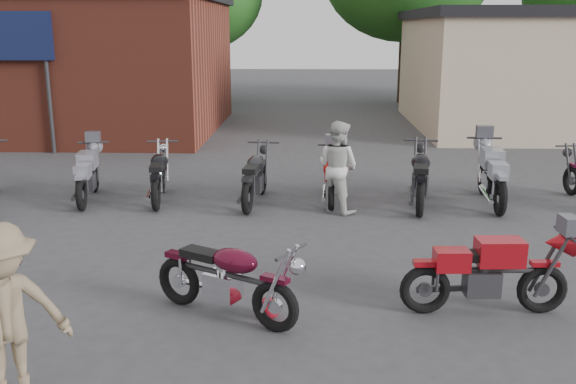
{
  "coord_description": "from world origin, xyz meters",
  "views": [
    {
      "loc": [
        0.0,
        -6.43,
        3.21
      ],
      "look_at": [
        -0.3,
        2.54,
        0.9
      ],
      "focal_mm": 40.0,
      "sensor_mm": 36.0,
      "label": 1
    }
  ],
  "objects_px": {
    "person_light": "(338,167)",
    "row_bike_2": "(159,172)",
    "helmet": "(269,308)",
    "row_bike_1": "(87,172)",
    "row_bike_5": "(420,174)",
    "row_bike_4": "(332,174)",
    "row_bike_6": "(492,172)",
    "person_tan": "(5,316)",
    "vintage_motorcycle": "(227,273)",
    "row_bike_3": "(255,174)",
    "sportbike": "(488,269)"
  },
  "relations": [
    {
      "from": "person_tan",
      "to": "row_bike_4",
      "type": "height_order",
      "value": "person_tan"
    },
    {
      "from": "row_bike_6",
      "to": "row_bike_4",
      "type": "bearing_deg",
      "value": 91.9
    },
    {
      "from": "sportbike",
      "to": "row_bike_2",
      "type": "distance_m",
      "value": 6.86
    },
    {
      "from": "row_bike_2",
      "to": "row_bike_5",
      "type": "distance_m",
      "value": 4.88
    },
    {
      "from": "row_bike_1",
      "to": "row_bike_5",
      "type": "bearing_deg",
      "value": -100.41
    },
    {
      "from": "helmet",
      "to": "row_bike_2",
      "type": "distance_m",
      "value": 5.6
    },
    {
      "from": "person_tan",
      "to": "row_bike_1",
      "type": "bearing_deg",
      "value": 72.69
    },
    {
      "from": "row_bike_2",
      "to": "row_bike_3",
      "type": "height_order",
      "value": "row_bike_3"
    },
    {
      "from": "row_bike_1",
      "to": "row_bike_4",
      "type": "bearing_deg",
      "value": -97.63
    },
    {
      "from": "row_bike_2",
      "to": "row_bike_5",
      "type": "bearing_deg",
      "value": -99.34
    },
    {
      "from": "helmet",
      "to": "row_bike_6",
      "type": "relative_size",
      "value": 0.13
    },
    {
      "from": "person_light",
      "to": "row_bike_2",
      "type": "distance_m",
      "value": 3.41
    },
    {
      "from": "vintage_motorcycle",
      "to": "sportbike",
      "type": "xyz_separation_m",
      "value": [
        2.96,
        0.23,
        -0.0
      ]
    },
    {
      "from": "helmet",
      "to": "row_bike_1",
      "type": "xyz_separation_m",
      "value": [
        -3.75,
        4.99,
        0.43
      ]
    },
    {
      "from": "helmet",
      "to": "person_tan",
      "type": "distance_m",
      "value": 2.85
    },
    {
      "from": "vintage_motorcycle",
      "to": "row_bike_6",
      "type": "height_order",
      "value": "row_bike_6"
    },
    {
      "from": "row_bike_1",
      "to": "row_bike_4",
      "type": "xyz_separation_m",
      "value": [
        4.62,
        0.13,
        -0.02
      ]
    },
    {
      "from": "vintage_motorcycle",
      "to": "person_tan",
      "type": "height_order",
      "value": "person_tan"
    },
    {
      "from": "row_bike_1",
      "to": "row_bike_2",
      "type": "relative_size",
      "value": 0.98
    },
    {
      "from": "row_bike_1",
      "to": "row_bike_3",
      "type": "relative_size",
      "value": 0.97
    },
    {
      "from": "helmet",
      "to": "person_light",
      "type": "xyz_separation_m",
      "value": [
        0.95,
        4.41,
        0.69
      ]
    },
    {
      "from": "person_light",
      "to": "person_tan",
      "type": "relative_size",
      "value": 0.99
    },
    {
      "from": "row_bike_1",
      "to": "row_bike_2",
      "type": "bearing_deg",
      "value": -97.16
    },
    {
      "from": "row_bike_1",
      "to": "person_light",
      "type": "bearing_deg",
      "value": -106.3
    },
    {
      "from": "helmet",
      "to": "row_bike_5",
      "type": "relative_size",
      "value": 0.13
    },
    {
      "from": "person_light",
      "to": "row_bike_4",
      "type": "distance_m",
      "value": 0.77
    },
    {
      "from": "person_light",
      "to": "row_bike_1",
      "type": "xyz_separation_m",
      "value": [
        -4.7,
        0.58,
        -0.27
      ]
    },
    {
      "from": "person_light",
      "to": "vintage_motorcycle",
      "type": "bearing_deg",
      "value": 110.22
    },
    {
      "from": "vintage_motorcycle",
      "to": "helmet",
      "type": "distance_m",
      "value": 0.62
    },
    {
      "from": "vintage_motorcycle",
      "to": "row_bike_3",
      "type": "distance_m",
      "value": 4.91
    },
    {
      "from": "row_bike_6",
      "to": "sportbike",
      "type": "bearing_deg",
      "value": 168.55
    },
    {
      "from": "person_tan",
      "to": "row_bike_6",
      "type": "relative_size",
      "value": 0.78
    },
    {
      "from": "row_bike_3",
      "to": "row_bike_5",
      "type": "bearing_deg",
      "value": -84.67
    },
    {
      "from": "person_tan",
      "to": "row_bike_4",
      "type": "xyz_separation_m",
      "value": [
        3.01,
        6.87,
        -0.3
      ]
    },
    {
      "from": "helmet",
      "to": "person_light",
      "type": "bearing_deg",
      "value": 77.82
    },
    {
      "from": "sportbike",
      "to": "person_tan",
      "type": "relative_size",
      "value": 1.13
    },
    {
      "from": "row_bike_1",
      "to": "row_bike_4",
      "type": "distance_m",
      "value": 4.62
    },
    {
      "from": "sportbike",
      "to": "person_light",
      "type": "bearing_deg",
      "value": 107.83
    },
    {
      "from": "row_bike_2",
      "to": "row_bike_4",
      "type": "height_order",
      "value": "row_bike_2"
    },
    {
      "from": "row_bike_6",
      "to": "row_bike_1",
      "type": "bearing_deg",
      "value": 94.25
    },
    {
      "from": "row_bike_3",
      "to": "row_bike_4",
      "type": "relative_size",
      "value": 1.08
    },
    {
      "from": "row_bike_4",
      "to": "row_bike_6",
      "type": "xyz_separation_m",
      "value": [
        2.96,
        -0.12,
        0.09
      ]
    },
    {
      "from": "row_bike_3",
      "to": "row_bike_6",
      "type": "distance_m",
      "value": 4.39
    },
    {
      "from": "row_bike_6",
      "to": "row_bike_2",
      "type": "bearing_deg",
      "value": 93.81
    },
    {
      "from": "sportbike",
      "to": "row_bike_4",
      "type": "height_order",
      "value": "sportbike"
    },
    {
      "from": "helmet",
      "to": "row_bike_1",
      "type": "distance_m",
      "value": 6.26
    },
    {
      "from": "helmet",
      "to": "row_bike_5",
      "type": "xyz_separation_m",
      "value": [
        2.49,
        4.86,
        0.48
      ]
    },
    {
      "from": "sportbike",
      "to": "row_bike_3",
      "type": "height_order",
      "value": "row_bike_3"
    },
    {
      "from": "row_bike_1",
      "to": "row_bike_3",
      "type": "height_order",
      "value": "row_bike_3"
    },
    {
      "from": "row_bike_3",
      "to": "row_bike_5",
      "type": "xyz_separation_m",
      "value": [
        3.05,
        -0.03,
        0.03
      ]
    }
  ]
}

